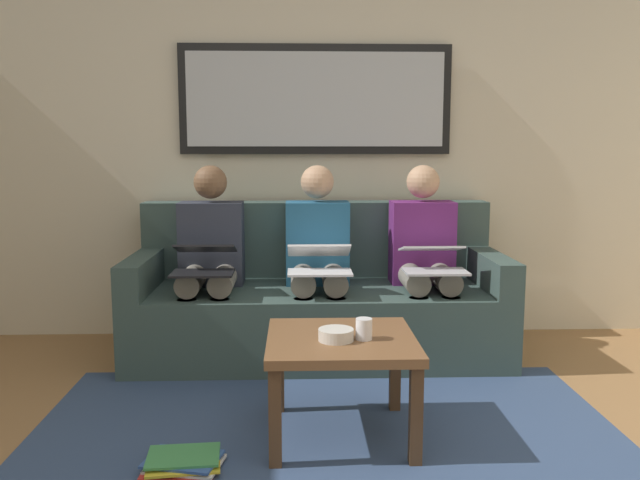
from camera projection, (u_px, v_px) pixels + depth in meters
The scene contains 14 objects.
wall_rear at pixel (315, 139), 4.40m from camera, with size 6.00×0.12×2.60m, color beige.
area_rug at pixel (327, 440), 2.84m from camera, with size 2.60×1.80×0.01m, color #33476B.
couch at pixel (318, 301), 4.06m from camera, with size 2.20×0.90×0.90m.
framed_mirror at pixel (316, 100), 4.27m from camera, with size 1.75×0.05×0.70m.
coffee_table at pixel (341, 351), 2.84m from camera, with size 0.63×0.63×0.44m.
cup at pixel (364, 329), 2.79m from camera, with size 0.07×0.07×0.09m, color silver.
bowl at pixel (336, 335), 2.78m from camera, with size 0.15×0.15×0.05m, color beige.
person_left at pixel (425, 255), 3.97m from camera, with size 0.38×0.58×1.14m.
laptop_silver at pixel (433, 258), 3.72m from camera, with size 0.35×0.34×0.14m.
person_middle at pixel (318, 255), 3.95m from camera, with size 0.38×0.58×1.14m.
laptop_white at pixel (319, 260), 3.71m from camera, with size 0.35×0.34×0.15m.
person_right at pixel (210, 256), 3.92m from camera, with size 0.38×0.58×1.14m.
laptop_black at pixel (204, 259), 3.68m from camera, with size 0.34×0.37×0.16m.
magazine_stack at pixel (183, 462), 2.59m from camera, with size 0.32×0.26×0.05m.
Camera 1 is at (0.13, 1.84, 1.25)m, focal length 37.27 mm.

